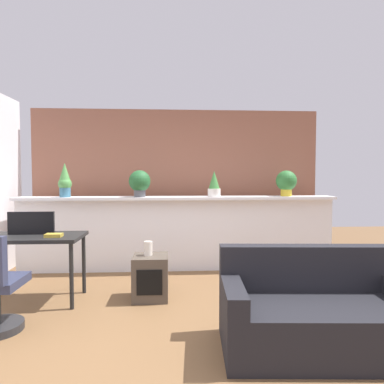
% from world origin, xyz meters
% --- Properties ---
extents(ground_plane, '(12.00, 12.00, 0.00)m').
position_xyz_m(ground_plane, '(0.00, 0.00, 0.00)').
color(ground_plane, brown).
extents(divider_wall, '(4.68, 0.16, 1.07)m').
position_xyz_m(divider_wall, '(0.00, 2.00, 0.53)').
color(divider_wall, white).
rests_on(divider_wall, ground).
extents(plant_shelf, '(4.68, 0.36, 0.04)m').
position_xyz_m(plant_shelf, '(0.00, 1.96, 1.09)').
color(plant_shelf, white).
rests_on(plant_shelf, divider_wall).
extents(brick_wall_behind, '(4.68, 0.10, 2.50)m').
position_xyz_m(brick_wall_behind, '(0.00, 2.60, 1.25)').
color(brick_wall_behind, '#935B47').
rests_on(brick_wall_behind, ground).
extents(potted_plant_0, '(0.19, 0.19, 0.49)m').
position_xyz_m(potted_plant_0, '(-1.63, 1.93, 1.35)').
color(potted_plant_0, '#386B84').
rests_on(potted_plant_0, plant_shelf).
extents(potted_plant_1, '(0.32, 0.32, 0.39)m').
position_xyz_m(potted_plant_1, '(-0.56, 1.93, 1.32)').
color(potted_plant_1, '#4C4C51').
rests_on(potted_plant_1, plant_shelf).
extents(potted_plant_2, '(0.19, 0.19, 0.38)m').
position_xyz_m(potted_plant_2, '(0.54, 1.92, 1.29)').
color(potted_plant_2, silver).
rests_on(potted_plant_2, plant_shelf).
extents(potted_plant_3, '(0.31, 0.31, 0.39)m').
position_xyz_m(potted_plant_3, '(1.65, 1.99, 1.33)').
color(potted_plant_3, gold).
rests_on(potted_plant_3, plant_shelf).
extents(desk, '(1.10, 0.60, 0.75)m').
position_xyz_m(desk, '(-1.65, 0.82, 0.67)').
color(desk, black).
rests_on(desk, ground).
extents(tv_monitor, '(0.51, 0.04, 0.26)m').
position_xyz_m(tv_monitor, '(-1.69, 0.90, 0.88)').
color(tv_monitor, black).
rests_on(tv_monitor, desk).
extents(side_cube_shelf, '(0.40, 0.41, 0.50)m').
position_xyz_m(side_cube_shelf, '(-0.33, 0.83, 0.25)').
color(side_cube_shelf, '#4C4238').
rests_on(side_cube_shelf, ground).
extents(vase_on_shelf, '(0.10, 0.10, 0.16)m').
position_xyz_m(vase_on_shelf, '(-0.36, 0.85, 0.58)').
color(vase_on_shelf, silver).
rests_on(vase_on_shelf, side_cube_shelf).
extents(book_on_desk, '(0.17, 0.12, 0.04)m').
position_xyz_m(book_on_desk, '(-1.38, 0.71, 0.77)').
color(book_on_desk, gold).
rests_on(book_on_desk, desk).
extents(couch, '(1.61, 0.86, 0.80)m').
position_xyz_m(couch, '(1.10, -0.38, 0.28)').
color(couch, black).
rests_on(couch, ground).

